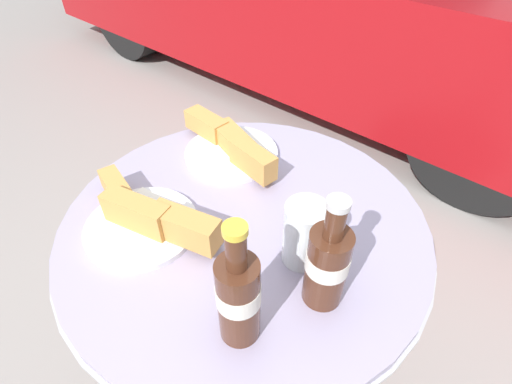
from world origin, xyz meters
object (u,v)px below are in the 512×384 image
cola_bottle_right (327,263)px  lunch_plate_near (231,146)px  bistro_table (246,278)px  drinking_glass (303,238)px  cola_bottle_left (238,296)px  lunch_plate_far (147,219)px

cola_bottle_right → lunch_plate_near: (-0.37, 0.18, -0.06)m
bistro_table → drinking_glass: size_ratio=6.42×
bistro_table → lunch_plate_near: size_ratio=2.58×
cola_bottle_left → lunch_plate_far: size_ratio=0.74×
cola_bottle_left → drinking_glass: bearing=93.8°
cola_bottle_right → lunch_plate_near: cola_bottle_right is taller
lunch_plate_far → cola_bottle_left: bearing=-8.7°
cola_bottle_left → lunch_plate_near: cola_bottle_left is taller
cola_bottle_left → lunch_plate_near: (-0.31, 0.31, -0.06)m
cola_bottle_right → lunch_plate_far: bearing=-164.8°
cola_bottle_left → drinking_glass: cola_bottle_left is taller
cola_bottle_right → lunch_plate_far: 0.35m
lunch_plate_far → lunch_plate_near: bearing=98.5°
cola_bottle_left → cola_bottle_right: 0.14m
drinking_glass → lunch_plate_near: size_ratio=0.40×
bistro_table → drinking_glass: (0.14, -0.00, 0.24)m
lunch_plate_near → lunch_plate_far: size_ratio=0.97×
bistro_table → cola_bottle_right: (0.21, -0.04, 0.27)m
bistro_table → cola_bottle_right: cola_bottle_right is taller
cola_bottle_right → lunch_plate_near: 0.42m
cola_bottle_right → lunch_plate_far: (-0.33, -0.09, -0.06)m
drinking_glass → cola_bottle_right: bearing=-28.9°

